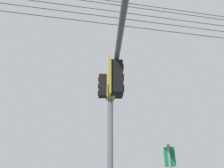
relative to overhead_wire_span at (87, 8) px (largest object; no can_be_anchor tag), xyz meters
The scene contains 2 objects.
signal_mast_assembly 5.10m from the overhead_wire_span, 50.37° to the right, with size 1.82×5.60×6.24m.
overhead_wire_span is the anchor object (origin of this frame).
Camera 1 is at (-1.89, -9.04, 1.82)m, focal length 39.39 mm.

